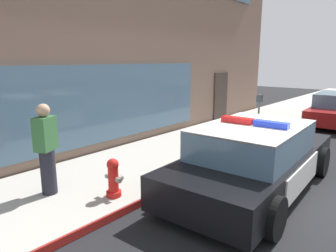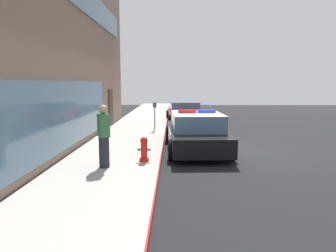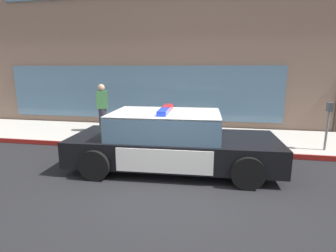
# 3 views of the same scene
# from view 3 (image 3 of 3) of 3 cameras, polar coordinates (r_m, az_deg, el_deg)

# --- Properties ---
(ground) EXTENTS (48.00, 48.00, 0.00)m
(ground) POSITION_cam_3_polar(r_m,az_deg,el_deg) (5.48, 0.57, -13.41)
(ground) COLOR black
(sidewalk) EXTENTS (48.00, 2.95, 0.15)m
(sidewalk) POSITION_cam_3_polar(r_m,az_deg,el_deg) (9.06, 4.80, -2.50)
(sidewalk) COLOR #B2ADA3
(sidewalk) RESTS_ON ground
(curb_red_paint) EXTENTS (28.80, 0.04, 0.14)m
(curb_red_paint) POSITION_cam_3_polar(r_m,az_deg,el_deg) (7.64, 3.66, -5.30)
(curb_red_paint) COLOR maroon
(curb_red_paint) RESTS_ON ground
(storefront_building) EXTENTS (18.57, 11.99, 7.80)m
(storefront_building) POSITION_cam_3_polar(r_m,az_deg,el_deg) (16.30, 7.67, 17.50)
(storefront_building) COLOR #7A6051
(storefront_building) RESTS_ON ground
(police_cruiser) EXTENTS (4.95, 2.29, 1.49)m
(police_cruiser) POSITION_cam_3_polar(r_m,az_deg,el_deg) (6.34, 0.71, -3.25)
(police_cruiser) COLOR black
(police_cruiser) RESTS_ON ground
(fire_hydrant) EXTENTS (0.34, 0.39, 0.73)m
(fire_hydrant) POSITION_cam_3_polar(r_m,az_deg,el_deg) (8.60, -12.43, -0.63)
(fire_hydrant) COLOR red
(fire_hydrant) RESTS_ON sidewalk
(pedestrian_on_sidewalk) EXTENTS (0.47, 0.41, 1.71)m
(pedestrian_on_sidewalk) POSITION_cam_3_polar(r_m,az_deg,el_deg) (9.71, -14.05, 3.81)
(pedestrian_on_sidewalk) COLOR #23232D
(pedestrian_on_sidewalk) RESTS_ON sidewalk
(parking_meter) EXTENTS (0.12, 0.18, 1.34)m
(parking_meter) POSITION_cam_3_polar(r_m,az_deg,el_deg) (8.43, 31.44, 1.60)
(parking_meter) COLOR slate
(parking_meter) RESTS_ON sidewalk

